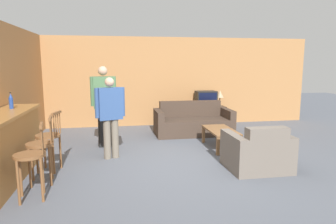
{
  "coord_description": "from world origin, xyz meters",
  "views": [
    {
      "loc": [
        -1.19,
        -5.15,
        1.83
      ],
      "look_at": [
        -0.17,
        0.81,
        0.85
      ],
      "focal_mm": 32.0,
      "sensor_mm": 36.0,
      "label": 1
    }
  ],
  "objects": [
    {
      "name": "bottle",
      "position": [
        -2.96,
        0.24,
        1.2
      ],
      "size": [
        0.07,
        0.07,
        0.28
      ],
      "color": "#234293",
      "rests_on": "bar_counter"
    },
    {
      "name": "coffee_table",
      "position": [
        1.02,
        0.93,
        0.35
      ],
      "size": [
        0.55,
        1.1,
        0.42
      ],
      "color": "brown",
      "rests_on": "ground_plane"
    },
    {
      "name": "couch_far",
      "position": [
        0.76,
        2.36,
        0.29
      ],
      "size": [
        1.99,
        0.96,
        0.83
      ],
      "color": "#423328",
      "rests_on": "ground_plane"
    },
    {
      "name": "armchair_near",
      "position": [
        1.19,
        -0.47,
        0.3
      ],
      "size": [
        1.01,
        0.91,
        0.81
      ],
      "color": "#70665B",
      "rests_on": "ground_plane"
    },
    {
      "name": "bar_chair_near",
      "position": [
        -2.35,
        -1.05,
        0.55
      ],
      "size": [
        0.47,
        0.47,
        1.03
      ],
      "color": "brown",
      "rests_on": "ground_plane"
    },
    {
      "name": "ground_plane",
      "position": [
        0.0,
        0.0,
        0.0
      ],
      "size": [
        24.0,
        24.0,
        0.0
      ],
      "primitive_type": "plane",
      "color": "#565B66"
    },
    {
      "name": "bar_chair_mid",
      "position": [
        -2.35,
        -0.49,
        0.55
      ],
      "size": [
        0.45,
        0.45,
        1.03
      ],
      "color": "brown",
      "rests_on": "ground_plane"
    },
    {
      "name": "wall_back",
      "position": [
        0.0,
        3.68,
        1.3
      ],
      "size": [
        9.4,
        0.08,
        2.6
      ],
      "color": "#B27A47",
      "rests_on": "ground_plane"
    },
    {
      "name": "person_by_counter",
      "position": [
        -1.33,
        0.6,
        0.88
      ],
      "size": [
        0.56,
        0.31,
        1.57
      ],
      "color": "#756B5B",
      "rests_on": "ground_plane"
    },
    {
      "name": "person_by_window",
      "position": [
        -1.48,
        1.45,
        1.01
      ],
      "size": [
        0.55,
        0.22,
        1.78
      ],
      "color": "black",
      "rests_on": "ground_plane"
    },
    {
      "name": "bar_chair_far",
      "position": [
        -2.35,
        0.06,
        0.55
      ],
      "size": [
        0.48,
        0.48,
        1.03
      ],
      "color": "brown",
      "rests_on": "ground_plane"
    },
    {
      "name": "wall_left",
      "position": [
        -3.26,
        1.34,
        1.3
      ],
      "size": [
        0.08,
        8.68,
        2.6
      ],
      "color": "#B27A47",
      "rests_on": "ground_plane"
    },
    {
      "name": "tv",
      "position": [
        1.4,
        3.32,
        0.81
      ],
      "size": [
        0.6,
        0.42,
        0.46
      ],
      "color": "black",
      "rests_on": "tv_unit"
    },
    {
      "name": "tv_unit",
      "position": [
        1.4,
        3.32,
        0.29
      ],
      "size": [
        1.13,
        0.55,
        0.58
      ],
      "color": "#513823",
      "rests_on": "ground_plane"
    },
    {
      "name": "table_lamp",
      "position": [
        1.83,
        3.32,
        0.92
      ],
      "size": [
        0.22,
        0.22,
        0.46
      ],
      "color": "brown",
      "rests_on": "tv_unit"
    },
    {
      "name": "bar_counter",
      "position": [
        -2.92,
        -0.49,
        0.54
      ],
      "size": [
        0.55,
        2.7,
        1.07
      ],
      "color": "#A87038",
      "rests_on": "ground_plane"
    }
  ]
}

